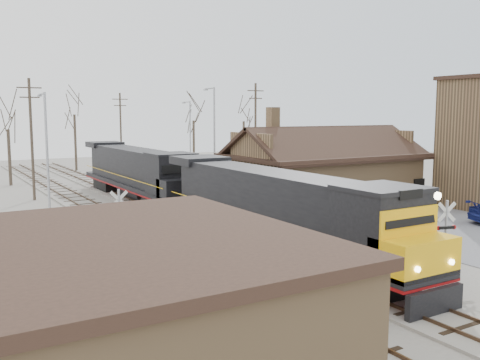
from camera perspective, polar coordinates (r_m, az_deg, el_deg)
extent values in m
plane|color=gray|center=(27.40, 5.63, -8.64)|extent=(140.00, 140.00, 0.00)
cube|color=slate|center=(27.40, 5.63, -8.61)|extent=(60.00, 9.00, 0.03)
cube|color=slate|center=(42.75, 22.07, -3.38)|extent=(22.00, 26.00, 0.03)
cube|color=gray|center=(40.11, -7.26, -3.51)|extent=(3.40, 90.00, 0.12)
cube|color=#473323|center=(39.81, -8.21, -3.45)|extent=(0.08, 90.00, 0.14)
cube|color=#473323|center=(40.38, -6.33, -3.27)|extent=(0.08, 90.00, 0.14)
cube|color=gray|center=(38.56, -13.41, -4.08)|extent=(3.40, 90.00, 0.12)
cube|color=#473323|center=(38.34, -14.44, -4.01)|extent=(0.08, 90.00, 0.14)
cube|color=#473323|center=(38.76, -12.40, -3.83)|extent=(0.08, 90.00, 0.14)
cube|color=#9D7A51|center=(43.58, 8.94, -0.11)|extent=(14.00, 8.00, 4.00)
cube|color=black|center=(43.36, 9.00, 2.65)|extent=(15.20, 9.20, 0.30)
cube|color=black|center=(41.57, 11.06, 3.79)|extent=(15.00, 4.71, 2.66)
cube|color=black|center=(45.08, 7.14, 4.12)|extent=(15.00, 4.71, 2.66)
cube|color=#9D7A51|center=(42.01, 3.53, 6.26)|extent=(0.80, 0.80, 2.20)
cube|color=#9D7A51|center=(14.48, -18.24, -15.30)|extent=(12.00, 10.00, 4.00)
cube|color=black|center=(13.82, -18.59, -7.02)|extent=(12.40, 10.40, 0.30)
cube|color=black|center=(23.60, 13.00, -9.99)|extent=(2.56, 4.09, 1.02)
cube|color=black|center=(34.10, -2.73, -4.49)|extent=(2.56, 4.09, 1.02)
cube|color=black|center=(28.37, 3.66, -5.20)|extent=(3.07, 20.46, 0.36)
cube|color=maroon|center=(28.42, 3.66, -5.64)|extent=(3.09, 20.46, 0.12)
cube|color=black|center=(29.13, 2.26, -1.69)|extent=(2.66, 14.83, 2.86)
cube|color=black|center=(22.38, 14.81, -4.63)|extent=(3.07, 2.86, 2.86)
cube|color=#FAB70D|center=(21.43, 18.09, -7.66)|extent=(3.07, 1.84, 1.43)
cube|color=black|center=(21.25, 20.04, -12.19)|extent=(2.86, 0.25, 1.02)
cylinder|color=#FFF2CC|center=(20.37, 20.34, -1.61)|extent=(0.29, 0.10, 0.29)
cube|color=black|center=(40.90, -7.82, -2.60)|extent=(2.56, 4.09, 1.02)
cube|color=black|center=(53.25, -13.47, -0.47)|extent=(2.56, 4.09, 1.02)
cube|color=black|center=(46.90, -11.04, -0.41)|extent=(3.07, 20.46, 0.36)
cube|color=maroon|center=(46.93, -11.03, -0.68)|extent=(3.09, 20.46, 0.12)
cube|color=black|center=(47.92, -11.61, 1.65)|extent=(2.66, 14.83, 2.86)
cube|color=black|center=(39.72, -7.35, 0.62)|extent=(3.07, 2.86, 2.86)
cube|color=black|center=(38.26, -6.29, -0.92)|extent=(3.07, 1.84, 1.43)
cube|color=black|center=(37.59, -5.60, -3.43)|extent=(2.86, 0.25, 1.02)
cylinder|color=#A5A8AD|center=(26.07, 21.07, -5.90)|extent=(0.12, 0.12, 3.55)
cube|color=silver|center=(25.83, 21.19, -3.21)|extent=(0.90, 0.31, 0.93)
cube|color=silver|center=(25.83, 21.19, -3.21)|extent=(0.90, 0.31, 0.93)
cube|color=black|center=(25.96, 21.12, -4.75)|extent=(0.81, 0.38, 0.13)
cylinder|color=#B20C0C|center=(25.73, 20.39, -4.82)|extent=(0.23, 0.14, 0.21)
cylinder|color=#B20C0C|center=(26.19, 21.84, -4.68)|extent=(0.23, 0.14, 0.21)
cube|color=#A5A8AD|center=(26.30, 20.97, -7.97)|extent=(0.35, 0.27, 0.44)
cylinder|color=#A5A8AD|center=(28.32, -12.72, -4.54)|extent=(0.13, 0.13, 3.58)
cube|color=silver|center=(28.10, -12.79, -2.04)|extent=(0.93, 0.22, 0.94)
cube|color=silver|center=(28.10, -12.79, -2.04)|extent=(0.93, 0.22, 0.94)
cube|color=black|center=(28.22, -12.75, -3.48)|extent=(0.82, 0.30, 0.13)
cylinder|color=#B20C0C|center=(28.27, -11.94, -3.44)|extent=(0.23, 0.12, 0.21)
cylinder|color=#B20C0C|center=(28.18, -13.56, -3.52)|extent=(0.23, 0.12, 0.21)
cube|color=#A5A8AD|center=(28.54, -12.66, -6.48)|extent=(0.36, 0.27, 0.45)
cylinder|color=#A5A8AD|center=(39.27, -19.87, 2.33)|extent=(0.18, 0.18, 8.86)
cylinder|color=#A5A8AD|center=(40.06, -20.39, 8.60)|extent=(0.12, 1.80, 0.12)
cube|color=#A5A8AD|center=(40.84, -20.59, 8.42)|extent=(0.25, 0.50, 0.12)
cylinder|color=#A5A8AD|center=(50.24, -2.74, 4.27)|extent=(0.18, 0.18, 9.84)
cylinder|color=#A5A8AD|center=(51.02, -3.26, 9.73)|extent=(0.12, 1.80, 0.12)
cube|color=#A5A8AD|center=(51.73, -3.68, 9.58)|extent=(0.25, 0.50, 0.12)
cylinder|color=#A5A8AD|center=(63.03, -5.32, 4.37)|extent=(0.18, 0.18, 8.83)
cylinder|color=#A5A8AD|center=(63.78, -5.72, 8.28)|extent=(0.12, 1.80, 0.12)
cube|color=#A5A8AD|center=(64.50, -6.03, 8.17)|extent=(0.25, 0.50, 0.12)
cylinder|color=#382D23|center=(48.79, -21.33, 4.01)|extent=(0.24, 0.24, 10.36)
cube|color=#382D23|center=(48.79, -21.57, 9.15)|extent=(2.00, 0.10, 0.10)
cube|color=#382D23|center=(48.76, -21.53, 8.21)|extent=(1.60, 0.10, 0.10)
cylinder|color=#382D23|center=(70.24, -12.59, 4.99)|extent=(0.24, 0.24, 9.99)
cube|color=#382D23|center=(70.22, -12.68, 8.41)|extent=(2.00, 0.10, 0.10)
cube|color=#382D23|center=(70.20, -12.67, 7.75)|extent=(1.60, 0.10, 0.10)
cylinder|color=#382D23|center=(57.43, 1.66, 5.01)|extent=(0.24, 0.24, 10.59)
cube|color=#382D23|center=(57.44, 1.67, 9.50)|extent=(2.00, 0.10, 0.10)
cube|color=#382D23|center=(57.41, 1.67, 8.70)|extent=(1.60, 0.10, 0.10)
cylinder|color=#382D23|center=(59.84, -23.37, 2.21)|extent=(0.32, 0.32, 5.80)
cylinder|color=#382D23|center=(71.85, -17.15, 3.80)|extent=(0.32, 0.32, 7.27)
cylinder|color=#382D23|center=(69.85, -4.95, 3.68)|extent=(0.32, 0.32, 6.48)
cylinder|color=#382D23|center=(72.76, 0.39, 3.79)|extent=(0.32, 0.32, 6.35)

